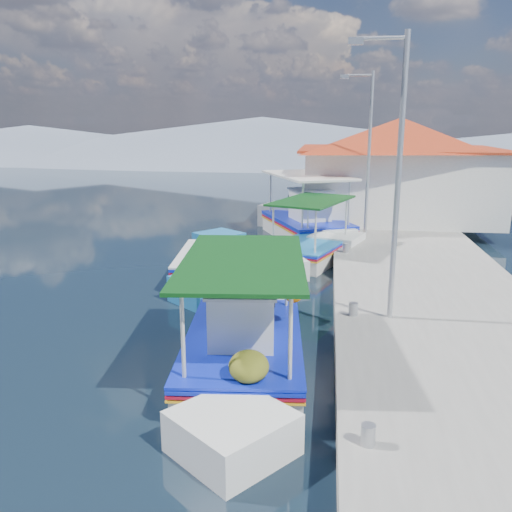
# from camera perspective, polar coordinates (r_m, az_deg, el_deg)

# --- Properties ---
(ground) EXTENTS (160.00, 160.00, 0.00)m
(ground) POSITION_cam_1_polar(r_m,az_deg,el_deg) (11.12, -9.75, -11.35)
(ground) COLOR black
(ground) RESTS_ON ground
(quay) EXTENTS (5.00, 44.00, 0.50)m
(quay) POSITION_cam_1_polar(r_m,az_deg,el_deg) (16.41, 17.05, -2.37)
(quay) COLOR gray
(quay) RESTS_ON ground
(bollards) EXTENTS (0.20, 17.20, 0.30)m
(bollards) POSITION_cam_1_polar(r_m,az_deg,el_deg) (15.37, 9.85, -1.51)
(bollards) COLOR #A5A8AD
(bollards) RESTS_ON quay
(main_caique) EXTENTS (2.67, 7.60, 2.51)m
(main_caique) POSITION_cam_1_polar(r_m,az_deg,el_deg) (10.63, -1.22, -9.52)
(main_caique) COLOR silver
(main_caique) RESTS_ON ground
(caique_green_canopy) EXTENTS (3.35, 6.01, 2.40)m
(caique_green_canopy) POSITION_cam_1_polar(r_m,az_deg,el_deg) (18.73, 5.77, 0.56)
(caique_green_canopy) COLOR silver
(caique_green_canopy) RESTS_ON ground
(caique_blue_hull) EXTENTS (2.38, 6.62, 1.18)m
(caique_blue_hull) POSITION_cam_1_polar(r_m,az_deg,el_deg) (16.84, -4.67, -1.11)
(caique_blue_hull) COLOR #1B68A6
(caique_blue_hull) RESTS_ON ground
(caique_far) EXTENTS (4.65, 7.63, 2.93)m
(caique_far) POSITION_cam_1_polar(r_m,az_deg,el_deg) (22.40, 5.47, 3.31)
(caique_far) COLOR silver
(caique_far) RESTS_ON ground
(harbor_building) EXTENTS (10.49, 10.49, 4.40)m
(harbor_building) POSITION_cam_1_polar(r_m,az_deg,el_deg) (24.81, 14.95, 9.17)
(harbor_building) COLOR white
(harbor_building) RESTS_ON quay
(lamp_post_near) EXTENTS (1.21, 0.14, 6.00)m
(lamp_post_near) POSITION_cam_1_polar(r_m,az_deg,el_deg) (11.66, 14.55, 9.30)
(lamp_post_near) COLOR #A5A8AD
(lamp_post_near) RESTS_ON quay
(lamp_post_far) EXTENTS (1.21, 0.14, 6.00)m
(lamp_post_far) POSITION_cam_1_polar(r_m,az_deg,el_deg) (20.61, 11.72, 11.41)
(lamp_post_far) COLOR #A5A8AD
(lamp_post_far) RESTS_ON quay
(mountain_ridge) EXTENTS (171.40, 96.00, 5.50)m
(mountain_ridge) POSITION_cam_1_polar(r_m,az_deg,el_deg) (65.68, 10.92, 11.61)
(mountain_ridge) COLOR slate
(mountain_ridge) RESTS_ON ground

